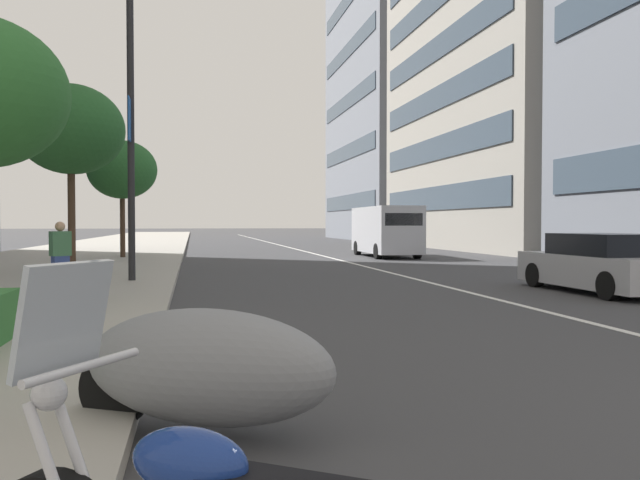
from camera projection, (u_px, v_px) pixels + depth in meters
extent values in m
cube|color=#A39E93|center=(83.00, 256.00, 30.46)|extent=(160.00, 9.41, 0.15)
cube|color=silver|center=(303.00, 251.00, 37.63)|extent=(110.00, 0.16, 0.01)
ellipsoid|color=navy|center=(189.00, 461.00, 2.25)|extent=(0.45, 0.52, 0.24)
cylinder|color=silver|center=(83.00, 474.00, 2.53)|extent=(0.21, 0.29, 0.64)
cylinder|color=silver|center=(85.00, 366.00, 2.42)|extent=(0.52, 0.36, 0.04)
sphere|color=silver|center=(49.00, 393.00, 2.49)|extent=(0.14, 0.14, 0.14)
cube|color=#B2BCC6|center=(64.00, 318.00, 2.45)|extent=(0.43, 0.34, 0.44)
ellipsoid|color=gray|center=(207.00, 367.00, 4.83)|extent=(1.68, 2.18, 0.89)
cylinder|color=black|center=(114.00, 390.00, 5.08)|extent=(0.38, 0.58, 0.60)
cube|color=#B7B7BC|center=(599.00, 270.00, 15.02)|extent=(4.39, 1.82, 0.74)
cube|color=black|center=(604.00, 244.00, 14.82)|extent=(2.39, 1.65, 0.50)
cylinder|color=black|center=(535.00, 275.00, 16.27)|extent=(0.62, 0.23, 0.62)
cylinder|color=black|center=(591.00, 274.00, 16.61)|extent=(0.62, 0.23, 0.62)
cylinder|color=black|center=(609.00, 286.00, 13.45)|extent=(0.62, 0.23, 0.62)
cube|color=#B7B7BC|center=(386.00, 230.00, 30.99)|extent=(5.87, 2.19, 2.20)
cube|color=black|center=(404.00, 219.00, 28.13)|extent=(0.08, 1.73, 0.56)
cylinder|color=black|center=(358.00, 248.00, 32.80)|extent=(0.73, 0.28, 0.72)
cylinder|color=black|center=(392.00, 248.00, 33.13)|extent=(0.73, 0.28, 0.72)
cylinder|color=black|center=(378.00, 251.00, 28.90)|extent=(0.73, 0.28, 0.72)
cylinder|color=black|center=(417.00, 251.00, 29.23)|extent=(0.73, 0.28, 0.72)
cylinder|color=#232326|center=(131.00, 110.00, 16.42)|extent=(0.18, 0.18, 8.81)
cube|color=#194C99|center=(129.00, 119.00, 16.08)|extent=(0.56, 0.03, 1.10)
cube|color=#194C99|center=(132.00, 123.00, 16.77)|extent=(0.56, 0.03, 1.10)
cylinder|color=#473323|center=(72.00, 221.00, 19.29)|extent=(0.22, 0.22, 3.13)
ellipsoid|color=#265B28|center=(71.00, 129.00, 19.22)|extent=(3.19, 3.19, 2.71)
cylinder|color=#473323|center=(123.00, 226.00, 27.84)|extent=(0.22, 0.22, 2.71)
ellipsoid|color=#265B28|center=(122.00, 170.00, 27.78)|extent=(3.00, 3.00, 2.55)
cube|color=#33478C|center=(61.00, 274.00, 13.77)|extent=(0.37, 0.40, 0.78)
cube|color=#3F724C|center=(60.00, 244.00, 13.76)|extent=(0.43, 0.48, 0.53)
sphere|color=tan|center=(60.00, 226.00, 13.75)|extent=(0.21, 0.21, 0.21)
cube|color=#384756|center=(437.00, 198.00, 40.21)|extent=(19.34, 0.08, 1.50)
cube|color=#384756|center=(437.00, 148.00, 40.13)|extent=(19.34, 0.08, 1.50)
cube|color=#384756|center=(437.00, 98.00, 40.04)|extent=(19.34, 0.08, 1.50)
cube|color=#384756|center=(437.00, 48.00, 39.96)|extent=(19.34, 0.08, 1.50)
cube|color=slate|center=(438.00, 11.00, 64.68)|extent=(21.74, 18.81, 46.60)
cube|color=#384756|center=(348.00, 202.00, 63.34)|extent=(19.57, 0.08, 1.50)
cube|color=#384756|center=(348.00, 152.00, 63.20)|extent=(19.57, 0.08, 1.50)
cube|color=#384756|center=(348.00, 101.00, 63.07)|extent=(19.57, 0.08, 1.50)
cube|color=#384756|center=(348.00, 51.00, 62.94)|extent=(19.57, 0.08, 1.50)
cube|color=#384756|center=(348.00, 0.00, 62.81)|extent=(19.57, 0.08, 1.50)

